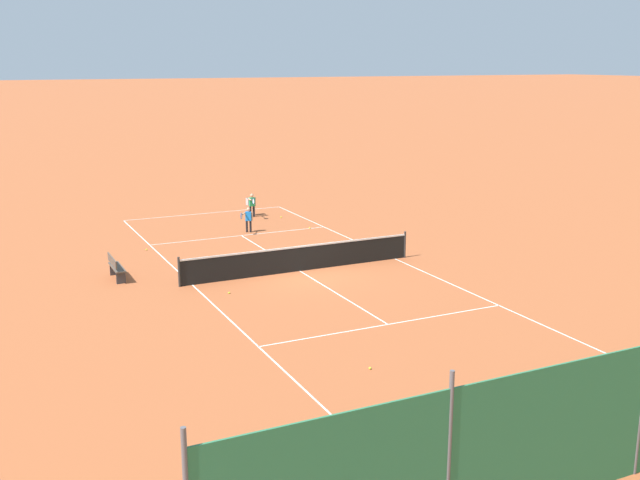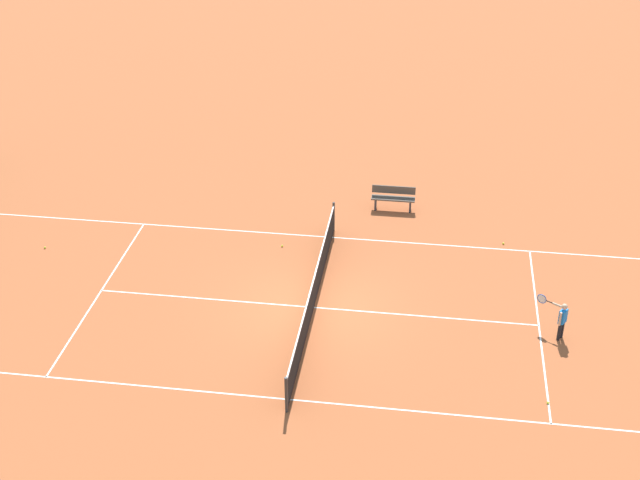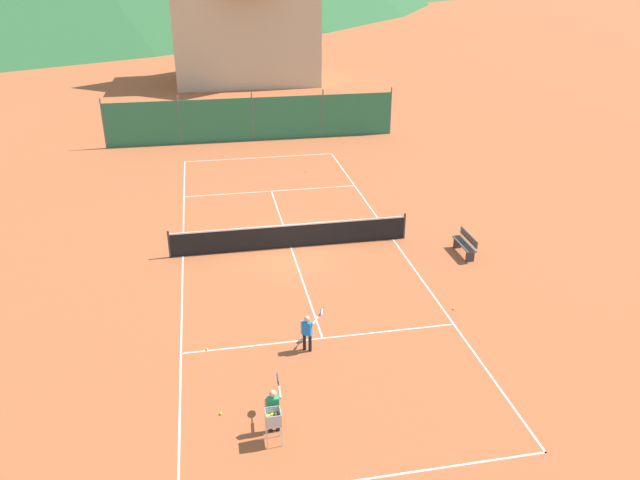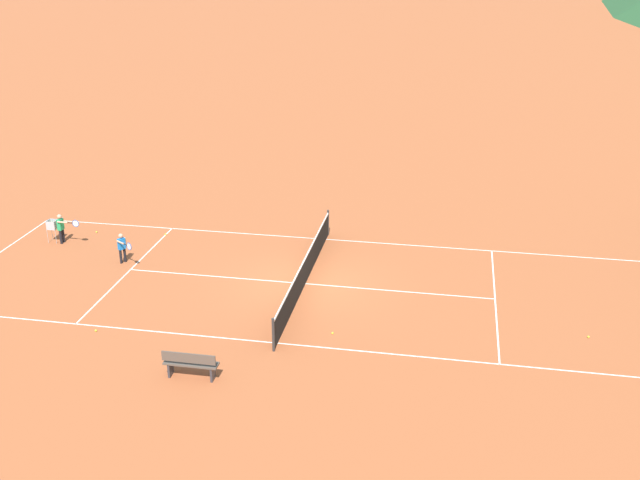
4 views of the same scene
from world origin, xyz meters
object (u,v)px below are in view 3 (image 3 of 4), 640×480
Objects in this scene: tennis_ball_far_corner at (305,171)px; courtside_bench at (465,244)px; player_far_service at (274,406)px; tennis_net at (291,236)px; player_far_baseline at (308,330)px; alpine_chalet at (243,12)px; ball_hopper at (273,419)px; tennis_ball_service_box at (363,225)px; tennis_ball_by_net_right at (221,414)px; tennis_ball_alley_right at (454,309)px; tennis_ball_alley_left at (207,349)px.

courtside_bench reaches higher than tennis_ball_far_corner.
tennis_net is at bearing 79.39° from player_far_service.
player_far_service is (-1.36, -3.10, 0.02)m from player_far_baseline.
ball_hopper is at bearing -93.94° from alpine_chalet.
ball_hopper is (-1.43, -3.52, -0.01)m from player_far_baseline.
player_far_baseline reaches higher than ball_hopper.
alpine_chalet is (-2.05, 33.94, 5.79)m from tennis_ball_service_box.
tennis_ball_far_corner is (5.21, 18.27, 0.00)m from tennis_ball_by_net_right.
player_far_baseline is 1.28× the size of ball_hopper.
alpine_chalet reaches higher than ball_hopper.
player_far_service reaches higher than tennis_ball_alley_right.
tennis_ball_alley_right is at bearing -85.53° from alpine_chalet.
tennis_ball_alley_left is 0.07× the size of ball_hopper.
ball_hopper reaches higher than tennis_ball_alley_right.
player_far_baseline is 8.50m from courtside_bench.
tennis_net is 8.07× the size of player_far_baseline.
tennis_net reaches higher than tennis_ball_far_corner.
tennis_ball_by_net_right and tennis_ball_far_corner have the same top height.
tennis_net is 9.74m from tennis_ball_by_net_right.
tennis_ball_far_corner is 0.04× the size of courtside_bench.
tennis_ball_service_box is 0.07× the size of ball_hopper.
player_far_service is 12.60m from tennis_ball_service_box.
alpine_chalet is at bearing 91.91° from tennis_ball_far_corner.
tennis_ball_alley_left is at bearing 95.26° from tennis_ball_by_net_right.
courtside_bench is at bearing -47.56° from tennis_ball_service_box.
ball_hopper is at bearing -134.11° from courtside_bench.
alpine_chalet is (-0.88, 26.39, 5.79)m from tennis_ball_far_corner.
tennis_ball_service_box is at bearing 59.28° from tennis_ball_by_net_right.
tennis_net is 7.13m from tennis_ball_alley_right.
ball_hopper is at bearing -101.72° from tennis_ball_far_corner.
player_far_baseline is 3.80m from ball_hopper.
tennis_ball_alley_left is at bearing -109.50° from tennis_ball_far_corner.
tennis_ball_alley_right is at bearing -80.73° from tennis_ball_service_box.
player_far_service reaches higher than tennis_ball_by_net_right.
player_far_baseline is at bearing -92.34° from alpine_chalet.
alpine_chalet is at bearing 97.82° from courtside_bench.
alpine_chalet reaches higher than tennis_ball_by_net_right.
tennis_ball_by_net_right is 0.07× the size of ball_hopper.
player_far_service is 1.59m from tennis_ball_by_net_right.
tennis_ball_service_box is at bearing 65.73° from player_far_baseline.
player_far_service reaches higher than player_far_baseline.
courtside_bench is at bearing -68.76° from tennis_ball_far_corner.
tennis_ball_service_box is at bearing -81.20° from tennis_ball_far_corner.
ball_hopper is (-0.06, -0.41, -0.03)m from player_far_service.
player_far_baseline is 2.97m from tennis_ball_alley_left.
tennis_ball_service_box is at bearing 24.74° from tennis_net.
player_far_service is 0.42m from ball_hopper.
tennis_ball_far_corner is at bearing 80.69° from player_far_baseline.
tennis_ball_service_box and tennis_ball_alley_left have the same top height.
courtside_bench is (1.92, 3.72, 0.42)m from tennis_ball_alley_right.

